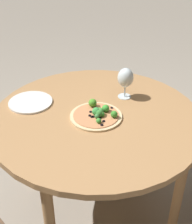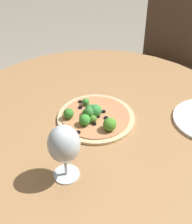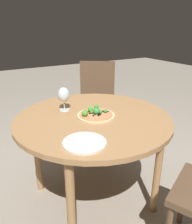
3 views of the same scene
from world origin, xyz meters
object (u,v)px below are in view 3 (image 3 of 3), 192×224
(pizza, at_px, (95,114))
(plate_near, at_px, (84,142))
(wine_glass, at_px, (64,95))
(chair_2, at_px, (97,102))

(pizza, distance_m, plate_near, 0.38)
(wine_glass, height_order, plate_near, wine_glass)
(pizza, relative_size, plate_near, 1.12)
(pizza, relative_size, wine_glass, 1.52)
(chair_2, relative_size, pizza, 3.60)
(chair_2, bearing_deg, pizza, -88.94)
(plate_near, bearing_deg, chair_2, -123.67)
(wine_glass, xyz_separation_m, plate_near, (0.10, 0.50, -0.11))
(chair_2, bearing_deg, wine_glass, -105.21)
(pizza, xyz_separation_m, plate_near, (0.24, 0.29, -0.01))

